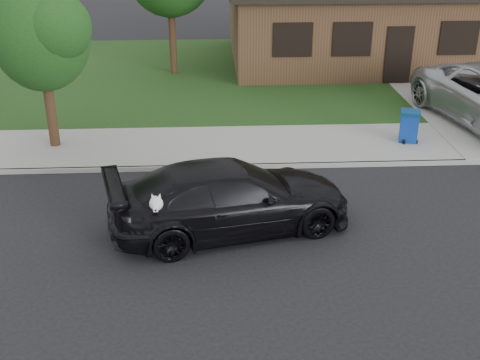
{
  "coord_description": "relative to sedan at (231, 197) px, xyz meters",
  "views": [
    {
      "loc": [
        -3.07,
        -11.01,
        6.38
      ],
      "look_at": [
        -2.48,
        0.41,
        1.1
      ],
      "focal_mm": 45.0,
      "sensor_mm": 36.0,
      "label": 1
    }
  ],
  "objects": [
    {
      "name": "recycling_bin",
      "position": [
        5.3,
        4.69,
        -0.17
      ],
      "size": [
        0.67,
        0.67,
        0.9
      ],
      "rotation": [
        0.0,
        0.0,
        -0.29
      ],
      "color": "navy",
      "rests_on": "sidewalk"
    },
    {
      "name": "lawn",
      "position": [
        2.68,
        12.69,
        -0.68
      ],
      "size": [
        60.0,
        13.0,
        0.13
      ],
      "primitive_type": "cube",
      "color": "#193814",
      "rests_on": "ground"
    },
    {
      "name": "sedan",
      "position": [
        0.0,
        0.0,
        0.0
      ],
      "size": [
        5.5,
        3.28,
        1.49
      ],
      "rotation": [
        0.0,
        0.0,
        1.82
      ],
      "color": "black",
      "rests_on": "ground"
    },
    {
      "name": "driveway",
      "position": [
        8.68,
        9.69,
        -0.68
      ],
      "size": [
        4.5,
        13.0,
        0.14
      ],
      "primitive_type": "cube",
      "color": "gray",
      "rests_on": "ground"
    },
    {
      "name": "house",
      "position": [
        6.68,
        14.69,
        1.39
      ],
      "size": [
        12.6,
        8.6,
        4.65
      ],
      "color": "#422B1C",
      "rests_on": "ground"
    },
    {
      "name": "sidewalk",
      "position": [
        2.68,
        4.69,
        -0.69
      ],
      "size": [
        60.0,
        3.0,
        0.12
      ],
      "primitive_type": "cube",
      "color": "gray",
      "rests_on": "ground"
    },
    {
      "name": "ground",
      "position": [
        2.68,
        -0.31,
        -0.75
      ],
      "size": [
        120.0,
        120.0,
        0.0
      ],
      "primitive_type": "plane",
      "color": "black",
      "rests_on": "ground"
    },
    {
      "name": "curb",
      "position": [
        2.68,
        3.19,
        -0.69
      ],
      "size": [
        60.0,
        0.12,
        0.12
      ],
      "primitive_type": "cube",
      "color": "gray",
      "rests_on": "ground"
    },
    {
      "name": "tree_2",
      "position": [
        -4.7,
        4.8,
        2.52
      ],
      "size": [
        2.73,
        2.6,
        4.59
      ],
      "color": "#332114",
      "rests_on": "ground"
    }
  ]
}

